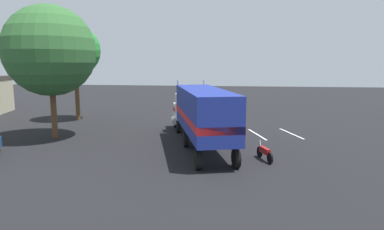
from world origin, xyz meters
The scene contains 9 objects.
ground_plane centered at (0.00, 0.00, 0.00)m, with size 120.00×120.00×0.00m, color black.
lane_stripe_near centered at (0.80, -3.50, 0.01)m, with size 4.40×0.16×0.01m, color silver.
lane_stripe_mid centered at (-1.64, -5.72, 0.01)m, with size 4.40×0.16×0.01m, color silver.
lane_stripe_far centered at (-0.91, -8.60, 0.01)m, with size 4.40×0.16×0.01m, color silver.
semi_truck centered at (-6.19, -1.47, 2.52)m, with size 14.28×6.42×4.50m.
person_bystander centered at (-6.86, -3.83, 0.89)m, with size 0.43×0.48×1.63m.
motorcycle centered at (-9.28, -5.74, 0.48)m, with size 2.01×0.85×1.12m.
tree_left centered at (-5.25, 10.24, 6.81)m, with size 6.92×6.92×10.28m.
tree_center centered at (3.28, 12.54, 7.17)m, with size 5.15×5.15×9.78m.
Camera 1 is at (-29.45, -4.04, 5.83)m, focal length 31.24 mm.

